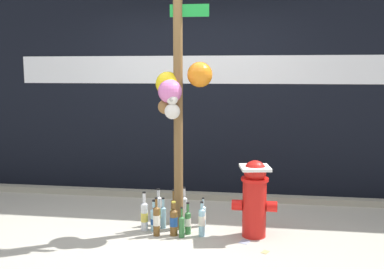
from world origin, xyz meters
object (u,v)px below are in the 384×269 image
at_px(bottle_5, 144,215).
at_px(bottle_7, 188,221).
at_px(bottle_11, 174,221).
at_px(bottle_8, 182,226).
at_px(bottle_3, 203,215).
at_px(bottle_1, 202,221).
at_px(fire_hydrant, 254,197).
at_px(bottle_6, 154,219).
at_px(bottle_10, 163,216).
at_px(memorial_post, 178,75).
at_px(bottle_9, 156,220).
at_px(bottle_4, 184,208).
at_px(bottle_2, 174,210).
at_px(bottle_0, 159,210).

distance_m(bottle_5, bottle_7, 0.47).
bearing_deg(bottle_11, bottle_8, -22.99).
bearing_deg(bottle_3, bottle_8, -115.70).
relative_size(bottle_1, bottle_5, 0.87).
relative_size(fire_hydrant, bottle_1, 2.17).
height_order(bottle_5, bottle_11, bottle_5).
distance_m(bottle_6, bottle_10, 0.12).
relative_size(fire_hydrant, bottle_6, 2.36).
bearing_deg(bottle_1, memorial_post, 149.07).
bearing_deg(bottle_9, bottle_4, 66.60).
height_order(bottle_1, bottle_9, bottle_9).
bearing_deg(bottle_1, bottle_10, 158.19).
xyz_separation_m(bottle_6, bottle_9, (0.05, -0.13, 0.03)).
height_order(bottle_6, bottle_10, same).
xyz_separation_m(bottle_1, bottle_3, (-0.02, 0.29, -0.04)).
bearing_deg(bottle_4, bottle_3, -28.63).
relative_size(bottle_1, bottle_4, 0.92).
bearing_deg(bottle_2, bottle_10, -119.56).
xyz_separation_m(bottle_2, bottle_3, (0.32, -0.03, -0.03)).
bearing_deg(bottle_1, bottle_2, 136.78).
relative_size(bottle_0, bottle_1, 1.12).
height_order(bottle_1, bottle_6, bottle_1).
height_order(bottle_4, bottle_10, bottle_4).
height_order(bottle_2, bottle_6, bottle_2).
height_order(bottle_1, bottle_11, bottle_1).
bearing_deg(bottle_8, bottle_5, 161.78).
xyz_separation_m(memorial_post, bottle_6, (-0.24, -0.08, -1.47)).
relative_size(fire_hydrant, bottle_4, 2.01).
relative_size(bottle_5, bottle_11, 1.17).
distance_m(bottle_8, bottle_11, 0.10).
distance_m(memorial_post, bottle_6, 1.49).
height_order(fire_hydrant, bottle_1, fire_hydrant).
bearing_deg(fire_hydrant, memorial_post, 174.31).
relative_size(fire_hydrant, bottle_11, 2.20).
distance_m(bottle_3, bottle_9, 0.55).
relative_size(bottle_3, bottle_9, 0.79).
bearing_deg(bottle_8, bottle_2, 111.40).
relative_size(fire_hydrant, bottle_5, 1.88).
distance_m(bottle_4, bottle_5, 0.50).
height_order(bottle_4, bottle_5, bottle_5).
bearing_deg(bottle_3, bottle_5, -159.73).
xyz_separation_m(bottle_8, bottle_10, (-0.24, 0.23, 0.01)).
distance_m(bottle_2, bottle_11, 0.35).
bearing_deg(bottle_0, bottle_5, -120.23).
relative_size(fire_hydrant, bottle_8, 2.49).
relative_size(bottle_0, bottle_7, 1.21).
distance_m(fire_hydrant, bottle_1, 0.58).
bearing_deg(bottle_1, bottle_3, 94.60).
height_order(bottle_2, bottle_9, bottle_9).
bearing_deg(bottle_11, bottle_1, 4.62).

